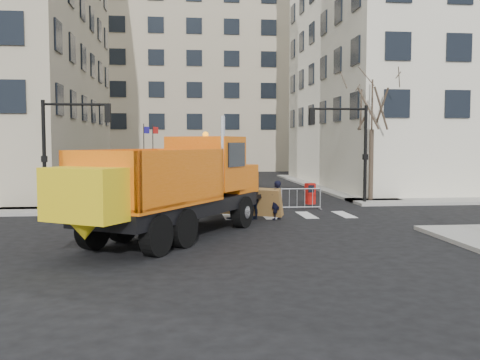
{
  "coord_description": "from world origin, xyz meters",
  "views": [
    {
      "loc": [
        -1.48,
        -18.79,
        3.38
      ],
      "look_at": [
        0.84,
        2.5,
        1.88
      ],
      "focal_mm": 40.0,
      "sensor_mm": 36.0,
      "label": 1
    }
  ],
  "objects": [
    {
      "name": "crowd_barriers",
      "position": [
        -0.75,
        7.6,
        0.55
      ],
      "size": [
        12.6,
        0.6,
        1.1
      ],
      "primitive_type": null,
      "color": "#9EA0A5",
      "rests_on": "ground"
    },
    {
      "name": "plow_truck",
      "position": [
        -1.84,
        0.01,
        1.94
      ],
      "size": [
        8.44,
        11.12,
        4.36
      ],
      "rotation": [
        0.0,
        0.0,
        1.02
      ],
      "color": "black",
      "rests_on": "ground"
    },
    {
      "name": "ground",
      "position": [
        0.0,
        0.0,
        0.0
      ],
      "size": [
        120.0,
        120.0,
        0.0
      ],
      "primitive_type": "plane",
      "color": "black",
      "rests_on": "ground"
    },
    {
      "name": "building_far",
      "position": [
        0.0,
        52.0,
        12.0
      ],
      "size": [
        30.0,
        18.0,
        24.0
      ],
      "primitive_type": "cube",
      "color": "#B8A68D",
      "rests_on": "ground"
    },
    {
      "name": "traffic_light_right",
      "position": [
        8.5,
        9.5,
        2.7
      ],
      "size": [
        0.18,
        0.18,
        5.4
      ],
      "primitive_type": "cylinder",
      "color": "black",
      "rests_on": "ground"
    },
    {
      "name": "sidewalk_back",
      "position": [
        0.0,
        8.5,
        0.07
      ],
      "size": [
        64.0,
        5.0,
        0.15
      ],
      "primitive_type": "cube",
      "color": "gray",
      "rests_on": "ground"
    },
    {
      "name": "newspaper_box",
      "position": [
        5.22,
        8.63,
        0.7
      ],
      "size": [
        0.55,
        0.52,
        1.1
      ],
      "primitive_type": "cube",
      "rotation": [
        0.0,
        0.0,
        0.32
      ],
      "color": "#AC120D",
      "rests_on": "sidewalk_back"
    },
    {
      "name": "worker",
      "position": [
        -7.05,
        6.8,
        1.02
      ],
      "size": [
        1.25,
        1.25,
        1.74
      ],
      "primitive_type": "imported",
      "rotation": [
        0.0,
        0.0,
        0.78
      ],
      "color": "yellow",
      "rests_on": "sidewalk_back"
    },
    {
      "name": "cop_c",
      "position": [
        1.65,
        4.35,
        0.92
      ],
      "size": [
        1.12,
        1.04,
        1.85
      ],
      "primitive_type": "imported",
      "rotation": [
        0.0,
        0.0,
        3.85
      ],
      "color": "black",
      "rests_on": "ground"
    },
    {
      "name": "street_tree",
      "position": [
        9.2,
        10.5,
        3.75
      ],
      "size": [
        3.0,
        3.0,
        7.5
      ],
      "primitive_type": null,
      "color": "#382B21",
      "rests_on": "ground"
    },
    {
      "name": "cop_b",
      "position": [
        0.75,
        4.62,
        1.03
      ],
      "size": [
        1.02,
        0.8,
        2.07
      ],
      "primitive_type": "imported",
      "rotation": [
        0.0,
        0.0,
        3.16
      ],
      "color": "black",
      "rests_on": "ground"
    },
    {
      "name": "traffic_light_left",
      "position": [
        -8.0,
        7.5,
        2.7
      ],
      "size": [
        0.18,
        0.18,
        5.4
      ],
      "primitive_type": "cylinder",
      "color": "black",
      "rests_on": "ground"
    },
    {
      "name": "cop_a",
      "position": [
        2.63,
        4.18,
        0.86
      ],
      "size": [
        0.75,
        0.72,
        1.72
      ],
      "primitive_type": "imported",
      "rotation": [
        0.0,
        0.0,
        3.85
      ],
      "color": "black",
      "rests_on": "ground"
    }
  ]
}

